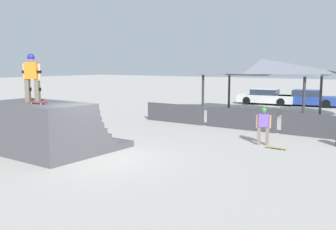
{
  "coord_description": "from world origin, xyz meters",
  "views": [
    {
      "loc": [
        9.43,
        -8.93,
        3.26
      ],
      "look_at": [
        -0.07,
        4.53,
        1.04
      ],
      "focal_mm": 40.0,
      "sensor_mm": 36.0,
      "label": 1
    }
  ],
  "objects": [
    {
      "name": "pavilion_shelter",
      "position": [
        0.34,
        14.53,
        3.11
      ],
      "size": [
        7.67,
        4.59,
        3.65
      ],
      "color": "#2D2D33",
      "rests_on": "ground"
    },
    {
      "name": "barrier_fence",
      "position": [
        1.62,
        8.47,
        0.53
      ],
      "size": [
        11.8,
        0.12,
        1.05
      ],
      "color": "#3D3D42",
      "rests_on": "ground"
    },
    {
      "name": "bystander_walking",
      "position": [
        3.94,
        5.6,
        0.91
      ],
      "size": [
        0.6,
        0.34,
        1.56
      ],
      "rotation": [
        0.0,
        0.0,
        3.51
      ],
      "color": "#6B6051",
      "rests_on": "ground"
    },
    {
      "name": "ground_plane",
      "position": [
        0.0,
        0.0,
        0.0
      ],
      "size": [
        160.0,
        160.0,
        0.0
      ],
      "primitive_type": "plane",
      "color": "#ADA8A0"
    },
    {
      "name": "parked_car_blue",
      "position": [
        1.45,
        21.57,
        0.6
      ],
      "size": [
        4.76,
        2.46,
        1.27
      ],
      "rotation": [
        0.0,
        0.0,
        0.16
      ],
      "color": "navy",
      "rests_on": "ground"
    },
    {
      "name": "quarter_pipe_ramp",
      "position": [
        -2.22,
        -0.31,
        0.84
      ],
      "size": [
        4.07,
        4.06,
        1.9
      ],
      "color": "#4C4C51",
      "rests_on": "ground"
    },
    {
      "name": "skateboard_on_deck",
      "position": [
        -1.83,
        -0.88,
        1.95
      ],
      "size": [
        0.81,
        0.29,
        0.09
      ],
      "rotation": [
        0.0,
        0.0,
        0.12
      ],
      "color": "silver",
      "rests_on": "quarter_pipe_ramp"
    },
    {
      "name": "skateboard_on_ground",
      "position": [
        4.63,
        5.17,
        0.06
      ],
      "size": [
        0.84,
        0.27,
        0.09
      ],
      "rotation": [
        0.0,
        0.0,
        3.05
      ],
      "color": "green",
      "rests_on": "ground"
    },
    {
      "name": "parked_car_white",
      "position": [
        -1.73,
        20.88,
        0.6
      ],
      "size": [
        4.68,
        2.17,
        1.27
      ],
      "rotation": [
        0.0,
        0.0,
        0.1
      ],
      "color": "silver",
      "rests_on": "ground"
    },
    {
      "name": "skater_on_deck",
      "position": [
        -2.46,
        -0.65,
        2.91
      ],
      "size": [
        0.74,
        0.5,
        1.76
      ],
      "rotation": [
        0.0,
        0.0,
        0.49
      ],
      "color": "#6B6051",
      "rests_on": "quarter_pipe_ramp"
    }
  ]
}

